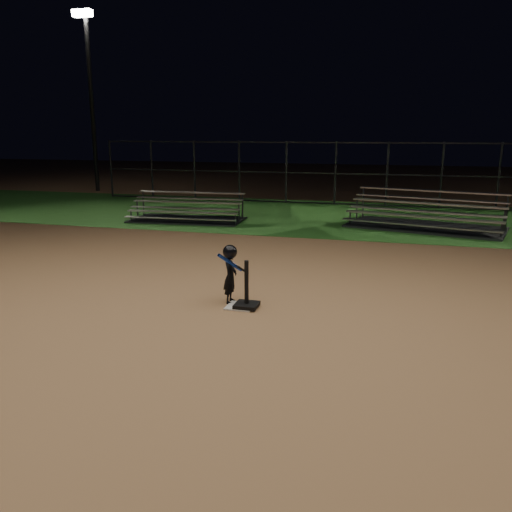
{
  "coord_description": "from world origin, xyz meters",
  "views": [
    {
      "loc": [
        2.43,
        -7.92,
        2.87
      ],
      "look_at": [
        0.0,
        1.0,
        0.65
      ],
      "focal_mm": 36.43,
      "sensor_mm": 36.0,
      "label": 1
    }
  ],
  "objects_px": {
    "batting_tee": "(247,298)",
    "bleacher_right": "(425,221)",
    "bleacher_left": "(187,215)",
    "home_plate": "(240,306)",
    "light_pole_left": "(90,87)",
    "child_batter": "(230,272)"
  },
  "relations": [
    {
      "from": "home_plate",
      "to": "batting_tee",
      "type": "relative_size",
      "value": 0.57
    },
    {
      "from": "child_batter",
      "to": "bleacher_right",
      "type": "distance_m",
      "value": 8.96
    },
    {
      "from": "batting_tee",
      "to": "bleacher_right",
      "type": "bearing_deg",
      "value": 69.44
    },
    {
      "from": "bleacher_left",
      "to": "batting_tee",
      "type": "bearing_deg",
      "value": -64.5
    },
    {
      "from": "home_plate",
      "to": "light_pole_left",
      "type": "xyz_separation_m",
      "value": [
        -12.0,
        14.94,
        4.93
      ]
    },
    {
      "from": "bleacher_right",
      "to": "light_pole_left",
      "type": "bearing_deg",
      "value": 171.11
    },
    {
      "from": "home_plate",
      "to": "bleacher_left",
      "type": "distance_m",
      "value": 8.87
    },
    {
      "from": "batting_tee",
      "to": "child_batter",
      "type": "relative_size",
      "value": 0.78
    },
    {
      "from": "batting_tee",
      "to": "home_plate",
      "type": "bearing_deg",
      "value": 168.54
    },
    {
      "from": "child_batter",
      "to": "bleacher_left",
      "type": "distance_m",
      "value": 8.6
    },
    {
      "from": "bleacher_left",
      "to": "light_pole_left",
      "type": "relative_size",
      "value": 0.45
    },
    {
      "from": "child_batter",
      "to": "light_pole_left",
      "type": "xyz_separation_m",
      "value": [
        -11.77,
        14.76,
        4.41
      ]
    },
    {
      "from": "batting_tee",
      "to": "bleacher_right",
      "type": "relative_size",
      "value": 0.16
    },
    {
      "from": "batting_tee",
      "to": "bleacher_right",
      "type": "height_order",
      "value": "bleacher_right"
    },
    {
      "from": "home_plate",
      "to": "batting_tee",
      "type": "xyz_separation_m",
      "value": [
        0.12,
        -0.02,
        0.16
      ]
    },
    {
      "from": "child_batter",
      "to": "bleacher_left",
      "type": "relative_size",
      "value": 0.27
    },
    {
      "from": "home_plate",
      "to": "child_batter",
      "type": "distance_m",
      "value": 0.61
    },
    {
      "from": "home_plate",
      "to": "bleacher_right",
      "type": "height_order",
      "value": "bleacher_right"
    },
    {
      "from": "batting_tee",
      "to": "child_batter",
      "type": "distance_m",
      "value": 0.55
    },
    {
      "from": "home_plate",
      "to": "child_batter",
      "type": "height_order",
      "value": "child_batter"
    },
    {
      "from": "bleacher_left",
      "to": "bleacher_right",
      "type": "bearing_deg",
      "value": 1.28
    },
    {
      "from": "child_batter",
      "to": "light_pole_left",
      "type": "bearing_deg",
      "value": 35.21
    }
  ]
}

